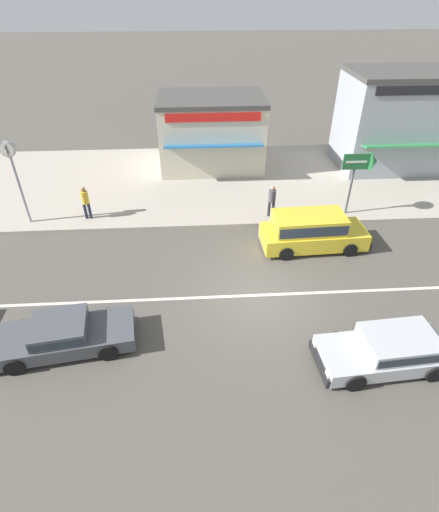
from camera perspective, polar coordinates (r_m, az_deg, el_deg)
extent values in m
plane|color=#544F47|center=(14.82, 5.76, -5.59)|extent=(160.00, 160.00, 0.00)
cube|color=silver|center=(14.82, 5.76, -5.58)|extent=(50.40, 0.14, 0.01)
cube|color=#ADA393|center=(23.04, 2.18, 10.84)|extent=(68.00, 10.00, 0.15)
cube|color=#47494F|center=(13.59, -21.27, -10.76)|extent=(4.50, 2.25, 0.48)
cube|color=#47494F|center=(13.30, -21.91, -9.43)|extent=(1.81, 1.70, 0.42)
cube|color=#28333D|center=(13.30, -21.91, -9.43)|extent=(1.75, 1.72, 0.27)
cylinder|color=black|center=(13.50, -27.19, -13.84)|extent=(0.63, 0.30, 0.60)
cylinder|color=black|center=(14.56, -26.06, -9.24)|extent=(0.63, 0.30, 0.60)
cylinder|color=black|center=(12.90, -15.59, -13.04)|extent=(0.63, 0.30, 0.60)
cylinder|color=black|center=(14.00, -15.49, -8.29)|extent=(0.63, 0.30, 0.60)
cube|color=yellow|center=(17.45, 13.20, 2.75)|extent=(4.43, 1.91, 0.70)
cube|color=yellow|center=(17.01, 12.64, 4.68)|extent=(3.00, 1.67, 0.70)
cube|color=#28333D|center=(17.01, 12.64, 4.68)|extent=(2.89, 1.70, 0.45)
cube|color=black|center=(18.38, 19.72, 2.50)|extent=(0.19, 1.69, 0.28)
cube|color=white|center=(18.65, 19.16, 4.45)|extent=(0.09, 0.24, 0.14)
cube|color=white|center=(17.73, 20.59, 2.42)|extent=(0.09, 0.24, 0.14)
cylinder|color=black|center=(18.67, 16.33, 3.74)|extent=(0.61, 0.25, 0.60)
cylinder|color=black|center=(17.42, 18.10, 0.90)|extent=(0.61, 0.25, 0.60)
cylinder|color=black|center=(17.86, 8.23, 3.37)|extent=(0.61, 0.25, 0.60)
cylinder|color=black|center=(16.55, 9.48, 0.36)|extent=(0.61, 0.25, 0.60)
cube|color=#B7BABF|center=(13.20, 22.37, -12.79)|extent=(3.96, 1.89, 0.48)
cube|color=#B7BABF|center=(13.06, 24.35, -11.09)|extent=(2.22, 1.61, 0.46)
cube|color=#28333D|center=(13.06, 24.35, -11.09)|extent=(2.13, 1.63, 0.29)
cube|color=black|center=(12.52, 14.06, -14.61)|extent=(0.23, 1.60, 0.28)
cube|color=white|center=(12.05, 15.25, -15.97)|extent=(0.10, 0.24, 0.14)
cube|color=white|center=(12.72, 13.47, -12.08)|extent=(0.10, 0.24, 0.14)
cylinder|color=black|center=(12.37, 18.80, -16.66)|extent=(0.61, 0.26, 0.60)
cylinder|color=black|center=(13.24, 16.18, -11.57)|extent=(0.61, 0.26, 0.60)
cylinder|color=black|center=(13.46, 28.33, -14.46)|extent=(0.61, 0.26, 0.60)
cylinder|color=black|center=(14.27, 25.19, -9.98)|extent=(0.61, 0.26, 0.60)
cylinder|color=#9E9EA3|center=(20.07, -26.49, 8.35)|extent=(0.12, 0.12, 3.18)
cylinder|color=#9E9EA3|center=(19.40, -28.00, 13.32)|extent=(0.65, 0.18, 0.65)
cylinder|color=white|center=(19.31, -28.09, 13.21)|extent=(0.57, 0.02, 0.57)
cylinder|color=white|center=(19.48, -27.90, 13.43)|extent=(0.57, 0.02, 0.57)
cube|color=black|center=(19.30, -28.10, 13.20)|extent=(0.16, 0.01, 0.27)
cube|color=black|center=(19.30, -28.11, 13.20)|extent=(0.05, 0.01, 0.47)
cylinder|color=#4C4C51|center=(19.93, 18.09, 8.75)|extent=(0.10, 0.10, 2.26)
cube|color=#236638|center=(19.31, 18.95, 12.63)|extent=(1.21, 0.06, 0.72)
cone|color=#236638|center=(19.61, 21.13, 12.52)|extent=(0.36, 0.80, 0.80)
cube|color=white|center=(19.28, 18.99, 12.59)|extent=(0.97, 0.01, 0.10)
cylinder|color=#232838|center=(19.88, -18.62, 6.15)|extent=(0.14, 0.14, 0.79)
cylinder|color=#232838|center=(19.83, -18.06, 6.19)|extent=(0.14, 0.14, 0.79)
cylinder|color=gold|center=(19.54, -18.71, 7.93)|extent=(0.34, 0.34, 0.59)
sphere|color=#997051|center=(19.37, -18.94, 8.99)|extent=(0.21, 0.21, 0.21)
cylinder|color=#333338|center=(19.19, 7.08, 6.73)|extent=(0.14, 0.14, 0.77)
cylinder|color=#333338|center=(19.23, 7.67, 6.74)|extent=(0.14, 0.14, 0.77)
cylinder|color=#514C56|center=(18.89, 7.53, 8.53)|extent=(0.34, 0.34, 0.58)
sphere|color=tan|center=(18.72, 7.62, 9.61)|extent=(0.21, 0.21, 0.21)
cube|color=beige|center=(24.20, -1.16, 17.04)|extent=(5.82, 4.18, 3.73)
cube|color=#474442|center=(23.64, -1.23, 21.61)|extent=(5.93, 4.27, 0.24)
cube|color=#286BA3|center=(21.83, -0.86, 15.46)|extent=(5.24, 0.90, 0.28)
cube|color=red|center=(21.71, -0.94, 19.19)|extent=(4.94, 0.08, 0.44)
cube|color=#999EA8|center=(26.20, 24.40, 17.01)|extent=(6.50, 4.18, 5.04)
cube|color=#474442|center=(25.61, 25.93, 22.52)|extent=(6.63, 4.26, 0.24)
cube|color=#33844C|center=(24.29, 26.45, 13.98)|extent=(5.85, 0.90, 0.28)
cube|color=black|center=(23.88, 27.88, 20.20)|extent=(5.53, 0.08, 0.44)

